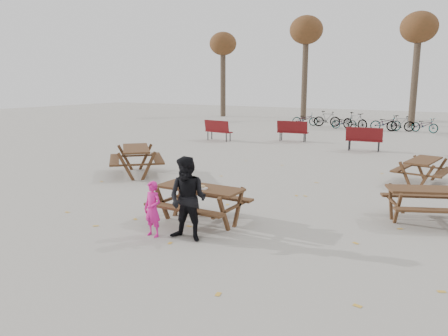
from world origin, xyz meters
The scene contains 14 objects.
ground centered at (0.00, 0.00, 0.00)m, with size 80.00×80.00×0.00m, color gray.
main_picnic_table centered at (0.00, 0.00, 0.59)m, with size 1.80×1.45×0.78m.
food_tray centered at (0.15, -0.13, 0.79)m, with size 0.18×0.11×0.04m, color white.
bread_roll centered at (0.15, -0.13, 0.83)m, with size 0.14×0.06×0.05m, color tan.
soda_bottle centered at (-0.09, -0.18, 0.85)m, with size 0.07×0.07×0.17m.
child centered at (-0.34, -1.12, 0.54)m, with size 0.39×0.26×1.07m, color #DC1B8A.
adult centered at (0.36, -0.95, 0.79)m, with size 0.77×0.60×1.58m, color black.
picnic_table_east centered at (4.14, 2.43, 0.36)m, with size 1.69×1.36×0.73m, color #3B1E15, non-canonical shape.
picnic_table_north centered at (-4.41, 3.05, 0.43)m, with size 2.01×1.62×0.87m, color #3B1E15, non-canonical shape.
picnic_table_far centered at (3.62, 6.21, 0.36)m, with size 1.67×1.34×0.72m, color #3B1E15, non-canonical shape.
park_bench_row centered at (-0.90, 12.05, 0.52)m, with size 12.88×2.26×1.03m.
bicycle_row centered at (-1.41, 20.44, 0.47)m, with size 9.19×2.17×1.07m.
tree_row centered at (0.90, 25.15, 6.19)m, with size 32.17×3.52×8.26m.
fallen_leaves centered at (0.50, 2.50, 0.00)m, with size 11.00×11.00×0.01m, color gold, non-canonical shape.
Camera 1 is at (4.83, -7.34, 2.91)m, focal length 35.00 mm.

